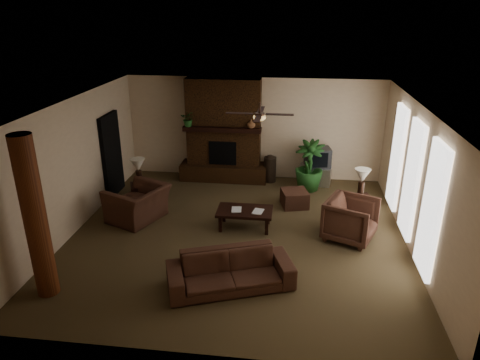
# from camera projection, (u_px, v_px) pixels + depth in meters

# --- Properties ---
(room_shell) EXTENTS (7.00, 7.00, 7.00)m
(room_shell) POSITION_uv_depth(u_px,v_px,m) (238.00, 174.00, 8.83)
(room_shell) COLOR brown
(room_shell) RESTS_ON ground
(fireplace) EXTENTS (2.40, 0.70, 2.80)m
(fireplace) POSITION_uv_depth(u_px,v_px,m) (224.00, 139.00, 11.98)
(fireplace) COLOR #462812
(fireplace) RESTS_ON ground
(windows) EXTENTS (0.08, 3.65, 2.35)m
(windows) POSITION_uv_depth(u_px,v_px,m) (411.00, 180.00, 8.64)
(windows) COLOR white
(windows) RESTS_ON ground
(log_column) EXTENTS (0.36, 0.36, 2.80)m
(log_column) POSITION_uv_depth(u_px,v_px,m) (35.00, 219.00, 6.96)
(log_column) COLOR brown
(log_column) RESTS_ON ground
(doorway) EXTENTS (0.10, 1.00, 2.10)m
(doorway) POSITION_uv_depth(u_px,v_px,m) (112.00, 155.00, 11.01)
(doorway) COLOR black
(doorway) RESTS_ON ground
(ceiling_fan) EXTENTS (1.35, 1.35, 0.37)m
(ceiling_fan) POSITION_uv_depth(u_px,v_px,m) (259.00, 116.00, 8.64)
(ceiling_fan) COLOR #311F16
(ceiling_fan) RESTS_ON ceiling
(sofa) EXTENTS (2.23, 1.32, 0.84)m
(sofa) POSITION_uv_depth(u_px,v_px,m) (230.00, 265.00, 7.48)
(sofa) COLOR #4C2D20
(sofa) RESTS_ON ground
(armchair_left) EXTENTS (1.21, 1.43, 1.06)m
(armchair_left) POSITION_uv_depth(u_px,v_px,m) (137.00, 198.00, 9.83)
(armchair_left) COLOR #4C2D20
(armchair_left) RESTS_ON ground
(armchair_right) EXTENTS (1.20, 1.23, 0.98)m
(armchair_right) POSITION_uv_depth(u_px,v_px,m) (351.00, 217.00, 9.01)
(armchair_right) COLOR #4C2D20
(armchair_right) RESTS_ON ground
(coffee_table) EXTENTS (1.20, 0.70, 0.43)m
(coffee_table) POSITION_uv_depth(u_px,v_px,m) (245.00, 212.00, 9.51)
(coffee_table) COLOR black
(coffee_table) RESTS_ON ground
(ottoman) EXTENTS (0.73, 0.73, 0.40)m
(ottoman) POSITION_uv_depth(u_px,v_px,m) (295.00, 198.00, 10.61)
(ottoman) COLOR #4C2D20
(ottoman) RESTS_ON ground
(tv_stand) EXTENTS (0.92, 0.62, 0.50)m
(tv_stand) POSITION_uv_depth(u_px,v_px,m) (315.00, 175.00, 11.96)
(tv_stand) COLOR silver
(tv_stand) RESTS_ON ground
(tv) EXTENTS (0.73, 0.63, 0.52)m
(tv) POSITION_uv_depth(u_px,v_px,m) (318.00, 157.00, 11.76)
(tv) COLOR #353537
(tv) RESTS_ON tv_stand
(floor_vase) EXTENTS (0.34, 0.34, 0.77)m
(floor_vase) POSITION_uv_depth(u_px,v_px,m) (270.00, 167.00, 12.04)
(floor_vase) COLOR black
(floor_vase) RESTS_ON ground
(floor_plant) EXTENTS (1.07, 1.48, 0.75)m
(floor_plant) POSITION_uv_depth(u_px,v_px,m) (308.00, 176.00, 11.52)
(floor_plant) COLOR #245221
(floor_plant) RESTS_ON ground
(side_table_left) EXTENTS (0.66, 0.66, 0.55)m
(side_table_left) POSITION_uv_depth(u_px,v_px,m) (142.00, 195.00, 10.63)
(side_table_left) COLOR black
(side_table_left) RESTS_ON ground
(lamp_left) EXTENTS (0.39, 0.39, 0.65)m
(lamp_left) POSITION_uv_depth(u_px,v_px,m) (138.00, 167.00, 10.37)
(lamp_left) COLOR #311F16
(lamp_left) RESTS_ON side_table_left
(side_table_right) EXTENTS (0.61, 0.61, 0.55)m
(side_table_right) POSITION_uv_depth(u_px,v_px,m) (359.00, 208.00, 9.94)
(side_table_right) COLOR black
(side_table_right) RESTS_ON ground
(lamp_right) EXTENTS (0.44, 0.44, 0.65)m
(lamp_right) POSITION_uv_depth(u_px,v_px,m) (362.00, 178.00, 9.72)
(lamp_right) COLOR #311F16
(lamp_right) RESTS_ON side_table_right
(mantel_plant) EXTENTS (0.39, 0.43, 0.33)m
(mantel_plant) POSITION_uv_depth(u_px,v_px,m) (189.00, 120.00, 11.60)
(mantel_plant) COLOR #245221
(mantel_plant) RESTS_ON fireplace
(mantel_vase) EXTENTS (0.28, 0.28, 0.22)m
(mantel_vase) POSITION_uv_depth(u_px,v_px,m) (251.00, 124.00, 11.47)
(mantel_vase) COLOR brown
(mantel_vase) RESTS_ON fireplace
(book_a) EXTENTS (0.22, 0.05, 0.29)m
(book_a) POSITION_uv_depth(u_px,v_px,m) (231.00, 204.00, 9.42)
(book_a) COLOR #999999
(book_a) RESTS_ON coffee_table
(book_b) EXTENTS (0.21, 0.06, 0.29)m
(book_b) POSITION_uv_depth(u_px,v_px,m) (253.00, 205.00, 9.37)
(book_b) COLOR #999999
(book_b) RESTS_ON coffee_table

